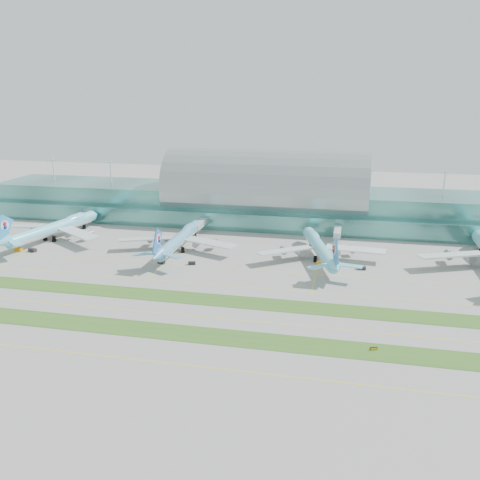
% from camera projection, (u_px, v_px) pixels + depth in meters
% --- Properties ---
extents(ground, '(700.00, 700.00, 0.00)m').
position_uv_depth(ground, '(209.00, 302.00, 202.42)').
color(ground, gray).
rests_on(ground, ground).
extents(terminal, '(340.00, 69.10, 36.00)m').
position_uv_depth(terminal, '(266.00, 199.00, 319.54)').
color(terminal, '#3D7A75').
rests_on(terminal, ground).
extents(grass_strip_near, '(420.00, 12.00, 0.08)m').
position_uv_depth(grass_strip_near, '(187.00, 333.00, 176.10)').
color(grass_strip_near, '#2D591E').
rests_on(grass_strip_near, ground).
extents(grass_strip_far, '(420.00, 12.00, 0.08)m').
position_uv_depth(grass_strip_far, '(211.00, 300.00, 204.29)').
color(grass_strip_far, '#2D591E').
rests_on(grass_strip_far, ground).
extents(taxiline_a, '(420.00, 0.35, 0.01)m').
position_uv_depth(taxiline_a, '(166.00, 363.00, 157.32)').
color(taxiline_a, yellow).
rests_on(taxiline_a, ground).
extents(taxiline_b, '(420.00, 0.35, 0.01)m').
position_uv_depth(taxiline_b, '(199.00, 316.00, 189.27)').
color(taxiline_b, yellow).
rests_on(taxiline_b, ground).
extents(taxiline_c, '(420.00, 0.35, 0.01)m').
position_uv_depth(taxiline_c, '(221.00, 285.00, 219.34)').
color(taxiline_c, yellow).
rests_on(taxiline_c, ground).
extents(taxiline_d, '(420.00, 0.35, 0.01)m').
position_uv_depth(taxiline_d, '(233.00, 268.00, 240.01)').
color(taxiline_d, yellow).
rests_on(taxiline_d, ground).
extents(airliner_a, '(65.63, 75.47, 20.91)m').
position_uv_depth(airliner_a, '(55.00, 227.00, 284.70)').
color(airliner_a, '#6DD4F1').
rests_on(airliner_a, ground).
extents(airliner_b, '(61.63, 69.82, 19.24)m').
position_uv_depth(airliner_b, '(180.00, 238.00, 265.66)').
color(airliner_b, '#5AA1C7').
rests_on(airliner_b, ground).
extents(airliner_c, '(59.06, 68.34, 19.16)m').
position_uv_depth(airliner_c, '(320.00, 247.00, 251.14)').
color(airliner_c, '#6BD4EC').
rests_on(airliner_c, ground).
extents(gse_a, '(4.54, 2.90, 1.66)m').
position_uv_depth(gse_a, '(18.00, 249.00, 265.00)').
color(gse_a, orange).
rests_on(gse_a, ground).
extents(gse_b, '(4.42, 3.05, 1.70)m').
position_uv_depth(gse_b, '(32.00, 250.00, 263.99)').
color(gse_b, black).
rests_on(gse_b, ground).
extents(gse_c, '(3.85, 2.65, 1.49)m').
position_uv_depth(gse_c, '(161.00, 262.00, 245.99)').
color(gse_c, black).
rests_on(gse_c, ground).
extents(gse_d, '(3.69, 2.49, 1.36)m').
position_uv_depth(gse_d, '(192.00, 263.00, 244.86)').
color(gse_d, black).
rests_on(gse_d, ground).
extents(gse_e, '(3.78, 2.25, 1.79)m').
position_uv_depth(gse_e, '(320.00, 264.00, 243.11)').
color(gse_e, orange).
rests_on(gse_e, ground).
extents(gse_f, '(3.78, 2.04, 1.38)m').
position_uv_depth(gse_f, '(362.00, 268.00, 238.19)').
color(gse_f, black).
rests_on(gse_f, ground).
extents(taxiway_sign_east, '(2.35, 1.01, 1.02)m').
position_uv_depth(taxiway_sign_east, '(374.00, 349.00, 164.88)').
color(taxiway_sign_east, black).
rests_on(taxiway_sign_east, ground).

